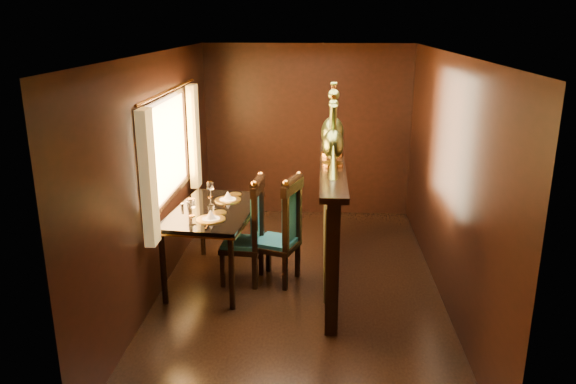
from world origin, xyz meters
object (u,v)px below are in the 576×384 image
at_px(chair_right, 286,228).
at_px(peacock_left, 333,131).
at_px(dining_table, 214,215).
at_px(chair_left, 252,228).
at_px(peacock_right, 333,119).

bearing_deg(chair_right, peacock_left, 13.02).
height_order(dining_table, chair_right, chair_right).
xyz_separation_m(dining_table, chair_left, (0.42, -0.04, -0.12)).
bearing_deg(peacock_right, dining_table, -163.50).
xyz_separation_m(chair_left, chair_right, (0.38, 0.00, 0.01)).
bearing_deg(chair_left, dining_table, 179.76).
height_order(peacock_left, peacock_right, peacock_right).
bearing_deg(peacock_left, dining_table, 176.11).
bearing_deg(chair_left, peacock_right, 30.64).
distance_m(chair_left, chair_right, 0.38).
relative_size(dining_table, chair_left, 1.22).
bearing_deg(chair_right, chair_left, -159.95).
height_order(dining_table, chair_left, chair_left).
relative_size(dining_table, chair_right, 1.20).
height_order(dining_table, peacock_right, peacock_right).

